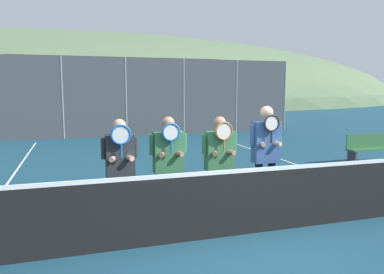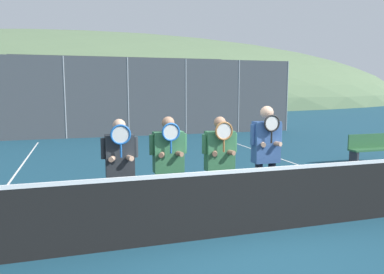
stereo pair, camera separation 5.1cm
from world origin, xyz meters
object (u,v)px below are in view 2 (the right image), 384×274
player_center_left (169,160)px  car_far_left (40,113)px  car_center (236,110)px  bench_courtside (374,148)px  player_leftmost (120,165)px  player_center_right (220,159)px  car_left_of_center (147,112)px  player_rightmost (266,150)px

player_center_left → car_far_left: car_far_left is taller
car_center → bench_courtside: bearing=-92.5°
car_far_left → player_leftmost: bearing=-80.4°
player_leftmost → player_center_right: size_ratio=1.00×
player_leftmost → car_left_of_center: (2.87, 13.82, -0.06)m
player_center_right → player_leftmost: bearing=179.7°
player_center_left → car_center: bearing=62.3°
player_center_left → car_far_left: size_ratio=0.38×
player_leftmost → car_left_of_center: bearing=78.3°
player_rightmost → car_far_left: car_far_left is taller
player_rightmost → car_center: size_ratio=0.44×
player_center_right → car_left_of_center: car_left_of_center is taller
player_rightmost → player_center_left: bearing=177.7°
player_center_right → car_center: bearing=65.3°
car_left_of_center → bench_courtside: car_left_of_center is taller
car_left_of_center → player_leftmost: bearing=-101.7°
car_far_left → player_center_right: bearing=-74.1°
car_left_of_center → player_center_left: bearing=-98.7°
player_center_left → bench_courtside: (6.67, 2.85, -0.55)m
car_center → bench_courtside: size_ratio=2.60×
car_far_left → car_center: bearing=-0.2°
car_far_left → car_center: 10.22m
car_left_of_center → car_center: bearing=-1.4°
player_leftmost → bench_courtside: size_ratio=1.06×
bench_courtside → car_center: bearing=87.5°
car_left_of_center → car_center: (5.04, -0.12, 0.01)m
player_center_left → car_center: car_center is taller
player_center_left → player_rightmost: player_rightmost is taller
car_far_left → car_center: car_far_left is taller
car_left_of_center → car_far_left: bearing=-179.1°
bench_courtside → car_far_left: bearing=132.1°
car_left_of_center → bench_courtside: 11.81m
player_leftmost → car_far_left: car_far_left is taller
car_far_left → bench_courtside: size_ratio=2.79×
bench_courtside → car_left_of_center: bearing=112.8°
player_center_right → car_left_of_center: 13.88m
player_center_left → bench_courtside: bearing=23.2°
player_rightmost → bench_courtside: 5.81m
player_center_left → car_center: size_ratio=0.41×
car_center → player_center_right: bearing=-114.7°
player_leftmost → car_far_left: bearing=99.6°
player_center_left → player_center_right: bearing=-6.1°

